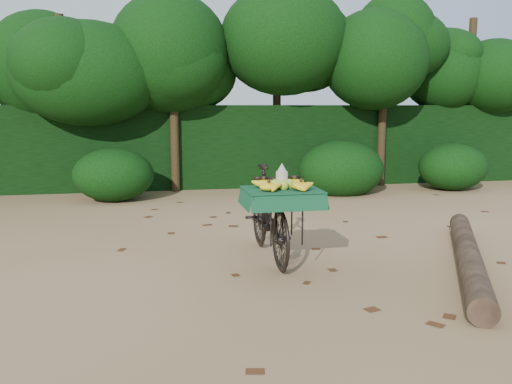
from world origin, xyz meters
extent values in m
plane|color=tan|center=(0.00, 0.00, 0.00)|extent=(80.00, 80.00, 0.00)
imported|color=black|center=(-0.98, -0.06, 0.55)|extent=(0.52, 1.82, 1.09)
cube|color=black|center=(-0.98, -0.66, 0.89)|extent=(0.39, 0.48, 0.03)
cube|color=#134823|center=(-0.98, -0.66, 0.91)|extent=(0.79, 0.66, 0.01)
ellipsoid|color=#8BA828|center=(-0.90, -0.66, 0.97)|extent=(0.10, 0.08, 0.12)
ellipsoid|color=#8BA828|center=(-0.98, -0.59, 0.97)|extent=(0.10, 0.08, 0.12)
ellipsoid|color=#8BA828|center=(-1.05, -0.66, 0.97)|extent=(0.10, 0.08, 0.12)
ellipsoid|color=#8BA828|center=(-0.98, -0.72, 0.97)|extent=(0.10, 0.08, 0.12)
cylinder|color=#EAE5C6|center=(-0.98, -0.65, 1.02)|extent=(0.13, 0.13, 0.16)
cylinder|color=brown|center=(1.13, -0.82, 0.13)|extent=(1.95, 3.28, 0.26)
cube|color=black|center=(0.00, 6.30, 0.90)|extent=(26.00, 1.80, 1.80)
camera|label=1|loc=(-2.34, -6.11, 1.78)|focal=38.00mm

